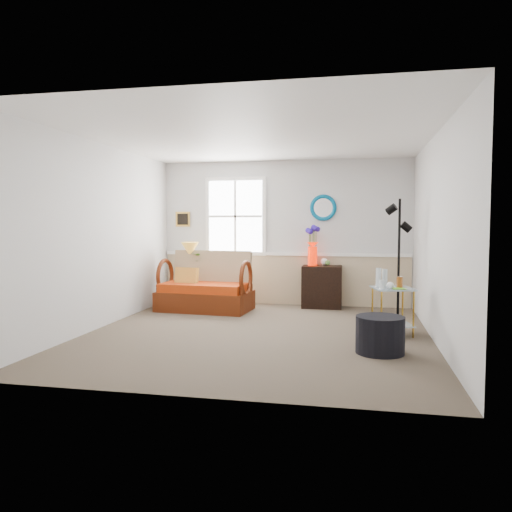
% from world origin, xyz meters
% --- Properties ---
extents(floor, '(4.50, 5.00, 0.01)m').
position_xyz_m(floor, '(0.00, 0.00, 0.00)').
color(floor, brown).
rests_on(floor, ground).
extents(ceiling, '(4.50, 5.00, 0.01)m').
position_xyz_m(ceiling, '(0.00, 0.00, 2.60)').
color(ceiling, white).
rests_on(ceiling, walls).
extents(walls, '(4.51, 5.01, 2.60)m').
position_xyz_m(walls, '(0.00, 0.00, 1.30)').
color(walls, silver).
rests_on(walls, floor).
extents(wainscot, '(4.46, 0.02, 0.90)m').
position_xyz_m(wainscot, '(0.00, 2.48, 0.45)').
color(wainscot, tan).
rests_on(wainscot, walls).
extents(chair_rail, '(4.46, 0.04, 0.06)m').
position_xyz_m(chair_rail, '(0.00, 2.47, 0.92)').
color(chair_rail, white).
rests_on(chair_rail, walls).
extents(window, '(1.14, 0.06, 1.44)m').
position_xyz_m(window, '(-0.90, 2.47, 1.60)').
color(window, white).
rests_on(window, walls).
extents(picture, '(0.28, 0.03, 0.28)m').
position_xyz_m(picture, '(-1.92, 2.48, 1.55)').
color(picture, '#B48432').
rests_on(picture, walls).
extents(mirror, '(0.47, 0.07, 0.47)m').
position_xyz_m(mirror, '(0.70, 2.48, 1.75)').
color(mirror, '#0584B2').
rests_on(mirror, walls).
extents(loveseat, '(1.59, 0.98, 1.00)m').
position_xyz_m(loveseat, '(-1.22, 1.59, 0.50)').
color(loveseat, '#5D1E08').
rests_on(loveseat, floor).
extents(throw_pillow, '(0.41, 0.15, 0.40)m').
position_xyz_m(throw_pillow, '(-1.53, 1.55, 0.52)').
color(throw_pillow, '#CE6926').
rests_on(throw_pillow, loveseat).
extents(lamp_stand, '(0.37, 0.37, 0.57)m').
position_xyz_m(lamp_stand, '(-1.63, 2.01, 0.28)').
color(lamp_stand, black).
rests_on(lamp_stand, floor).
extents(table_lamp, '(0.34, 0.34, 0.57)m').
position_xyz_m(table_lamp, '(-1.61, 1.98, 0.85)').
color(table_lamp, gold).
rests_on(table_lamp, lamp_stand).
extents(potted_plant, '(0.45, 0.47, 0.30)m').
position_xyz_m(potted_plant, '(-1.50, 2.02, 0.72)').
color(potted_plant, '#568539').
rests_on(potted_plant, lamp_stand).
extents(cabinet, '(0.69, 0.45, 0.73)m').
position_xyz_m(cabinet, '(0.70, 2.26, 0.37)').
color(cabinet, black).
rests_on(cabinet, floor).
extents(flower_vase, '(0.23, 0.23, 0.69)m').
position_xyz_m(flower_vase, '(0.53, 2.31, 1.08)').
color(flower_vase, '#F11B00').
rests_on(flower_vase, cabinet).
extents(side_table, '(0.60, 0.60, 0.63)m').
position_xyz_m(side_table, '(1.76, 0.30, 0.31)').
color(side_table, '#A57A1D').
rests_on(side_table, floor).
extents(tabletop_items, '(0.52, 0.52, 0.25)m').
position_xyz_m(tabletop_items, '(1.73, 0.31, 0.75)').
color(tabletop_items, silver).
rests_on(tabletop_items, side_table).
extents(floor_lamp, '(0.34, 0.34, 1.83)m').
position_xyz_m(floor_lamp, '(1.89, 0.99, 0.91)').
color(floor_lamp, black).
rests_on(floor_lamp, floor).
extents(ottoman, '(0.70, 0.70, 0.42)m').
position_xyz_m(ottoman, '(1.56, -0.70, 0.21)').
color(ottoman, black).
rests_on(ottoman, floor).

